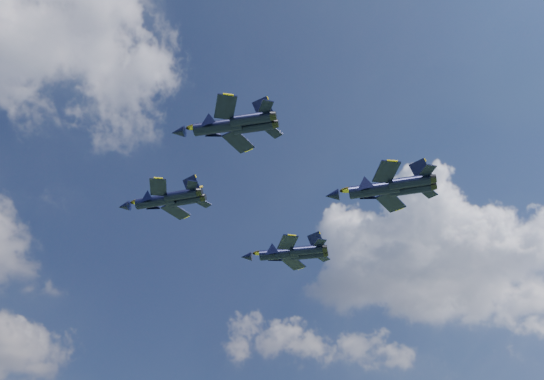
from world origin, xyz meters
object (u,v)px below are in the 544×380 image
at_px(jet_lead, 153,201).
at_px(jet_left, 214,127).
at_px(jet_slot, 370,190).
at_px(jet_right, 276,254).

xyz_separation_m(jet_lead, jet_left, (-0.43, -19.89, 0.27)).
relative_size(jet_lead, jet_slot, 0.88).
bearing_deg(jet_lead, jet_right, -35.42).
height_order(jet_right, jet_slot, jet_right).
distance_m(jet_left, jet_right, 33.32).
bearing_deg(jet_slot, jet_lead, 97.05).
relative_size(jet_lead, jet_left, 1.02).
height_order(jet_left, jet_slot, jet_left).
height_order(jet_lead, jet_left, jet_left).
height_order(jet_lead, jet_slot, jet_lead).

